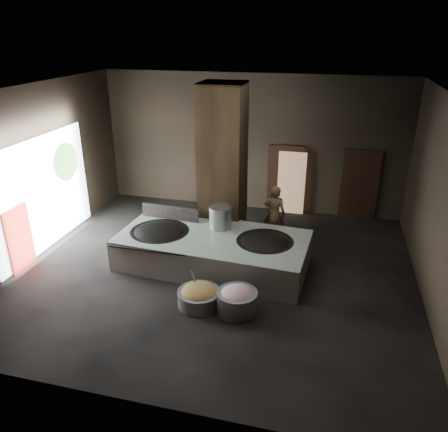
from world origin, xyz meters
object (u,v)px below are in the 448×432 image
(meat_basin, at_px, (237,302))
(cook, at_px, (275,214))
(veg_basin, at_px, (199,298))
(hearth_platform, at_px, (213,250))
(wok_left, at_px, (160,234))
(stock_pot, at_px, (220,218))
(wok_right, at_px, (265,244))

(meat_basin, bearing_deg, cook, 85.53)
(veg_basin, bearing_deg, hearth_platform, 95.47)
(wok_left, relative_size, stock_pot, 2.42)
(wok_left, distance_m, veg_basin, 2.48)
(stock_pot, relative_size, veg_basin, 0.65)
(wok_right, distance_m, cook, 1.73)
(veg_basin, bearing_deg, cook, 72.02)
(stock_pot, bearing_deg, veg_basin, -86.98)
(hearth_platform, relative_size, meat_basin, 5.36)
(wok_right, bearing_deg, cook, 90.02)
(stock_pot, bearing_deg, wok_right, -21.04)
(hearth_platform, relative_size, wok_left, 3.17)
(wok_right, xyz_separation_m, stock_pot, (-1.30, 0.50, 0.38))
(wok_left, bearing_deg, veg_basin, -47.72)
(wok_right, bearing_deg, veg_basin, -121.87)
(wok_left, height_order, stock_pot, stock_pot)
(hearth_platform, relative_size, cook, 2.82)
(hearth_platform, height_order, veg_basin, hearth_platform)
(wok_left, distance_m, wok_right, 2.80)
(hearth_platform, bearing_deg, veg_basin, -80.68)
(stock_pot, relative_size, meat_basin, 0.70)
(stock_pot, height_order, meat_basin, stock_pot)
(wok_right, bearing_deg, hearth_platform, -177.88)
(wok_left, xyz_separation_m, stock_pot, (1.50, 0.60, 0.38))
(wok_left, distance_m, meat_basin, 3.15)
(wok_right, relative_size, meat_basin, 1.57)
(wok_left, xyz_separation_m, meat_basin, (2.51, -1.82, -0.50))
(wok_left, height_order, wok_right, wok_left)
(wok_left, xyz_separation_m, cook, (2.80, 1.83, 0.11))
(meat_basin, bearing_deg, hearth_platform, 119.57)
(hearth_platform, xyz_separation_m, veg_basin, (0.18, -1.84, -0.24))
(veg_basin, height_order, meat_basin, meat_basin)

